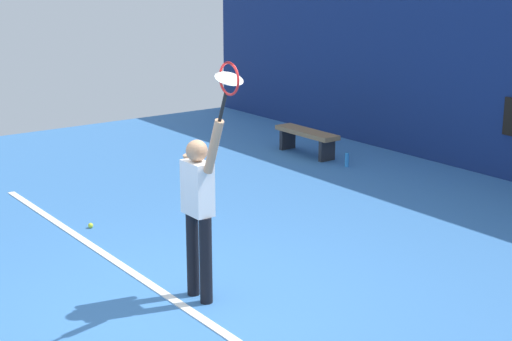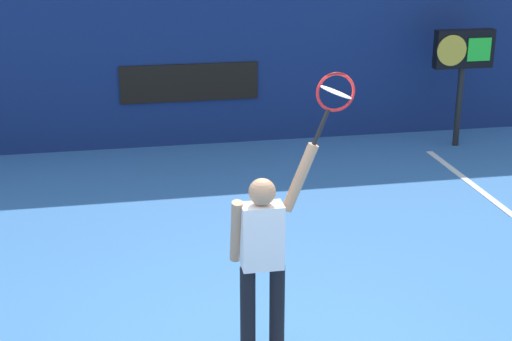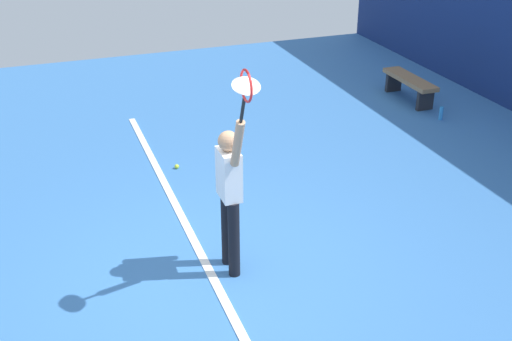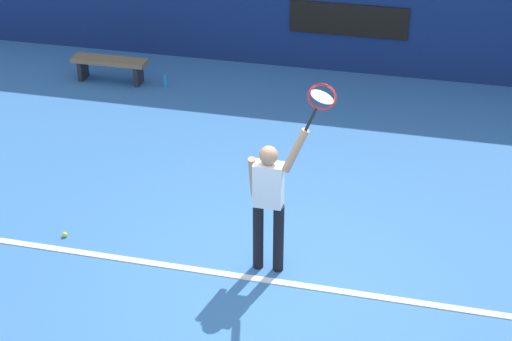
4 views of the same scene
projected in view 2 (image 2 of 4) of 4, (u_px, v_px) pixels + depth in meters
The scene contains 5 objects.
back_wall at pixel (188, 47), 12.05m from camera, with size 18.00×0.20×3.16m, color navy.
sponsor_banner_center at pixel (190, 83), 12.12m from camera, with size 2.20×0.03×0.60m, color black.
tennis_player at pixel (263, 257), 6.25m from camera, with size 0.70×0.31×1.97m.
tennis_racket at pixel (334, 96), 5.90m from camera, with size 0.41×0.27×0.62m.
scoreboard_clock at pixel (463, 55), 11.96m from camera, with size 0.96×0.20×1.88m.
Camera 2 is at (-1.19, -5.30, 3.75)m, focal length 53.62 mm.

